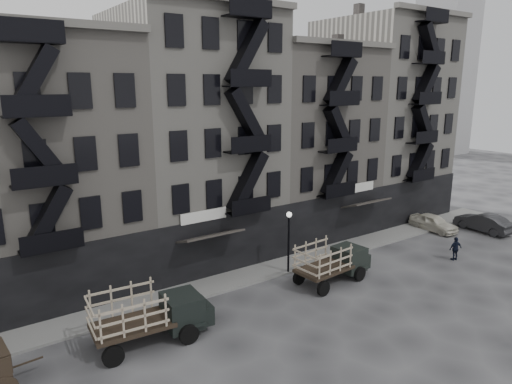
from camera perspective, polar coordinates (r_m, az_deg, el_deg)
ground at (r=27.47m, az=2.51°, el=-13.35°), size 140.00×140.00×0.00m
sidewalk at (r=30.21m, az=-1.88°, el=-10.60°), size 55.00×2.50×0.15m
building_midwest at (r=30.07m, az=-24.91°, el=2.86°), size 10.00×11.35×16.20m
building_center at (r=33.09m, az=-7.77°, el=6.59°), size 10.00×11.35×18.20m
building_mideast at (r=38.77m, az=5.60°, el=6.14°), size 10.00×11.35×16.20m
building_east at (r=45.72m, az=15.35°, el=8.72°), size 10.00×11.35×19.20m
lamp_post at (r=30.00m, az=4.12°, el=-5.25°), size 0.36×0.36×4.28m
stake_truck_west at (r=23.32m, az=-13.28°, el=-14.31°), size 5.94×2.79×2.90m
stake_truck_east at (r=29.56m, az=9.55°, el=-8.22°), size 5.59×2.60×2.74m
car_east at (r=42.13m, az=21.30°, el=-3.58°), size 1.79×4.25×1.43m
car_far at (r=43.69m, az=26.54°, el=-3.42°), size 1.90×4.82×1.56m
pedestrian_mid at (r=24.61m, az=-10.88°, el=-14.86°), size 0.99×0.99×1.61m
policeman at (r=35.80m, az=23.67°, el=-6.50°), size 1.09×0.68×1.73m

